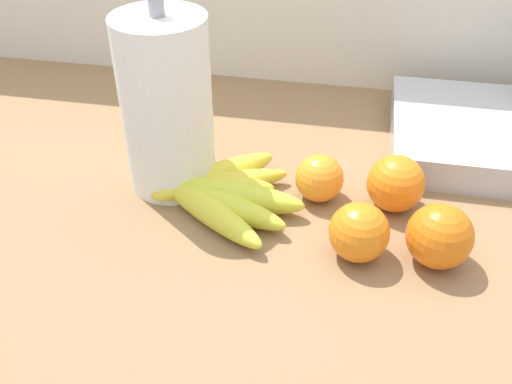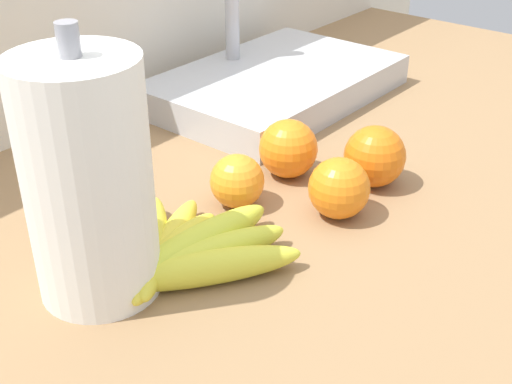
% 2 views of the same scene
% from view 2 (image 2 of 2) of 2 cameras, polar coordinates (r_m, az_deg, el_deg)
% --- Properties ---
extents(wall_back, '(2.13, 0.06, 1.30)m').
position_cam_2_polar(wall_back, '(1.22, -13.80, -2.50)').
color(wall_back, silver).
rests_on(wall_back, ground).
extents(banana_bunch, '(0.22, 0.23, 0.04)m').
position_cam_2_polar(banana_bunch, '(0.72, -6.15, -5.10)').
color(banana_bunch, gold).
rests_on(banana_bunch, counter).
extents(orange_front, '(0.07, 0.07, 0.07)m').
position_cam_2_polar(orange_front, '(0.82, -1.60, 0.92)').
color(orange_front, orange).
rests_on(orange_front, counter).
extents(orange_center, '(0.07, 0.07, 0.07)m').
position_cam_2_polar(orange_center, '(0.80, 7.01, 0.32)').
color(orange_center, orange).
rests_on(orange_center, counter).
extents(orange_far_right, '(0.08, 0.08, 0.08)m').
position_cam_2_polar(orange_far_right, '(0.89, 2.74, 3.67)').
color(orange_far_right, orange).
rests_on(orange_far_right, counter).
extents(orange_back_right, '(0.08, 0.08, 0.08)m').
position_cam_2_polar(orange_back_right, '(0.88, 9.97, 2.98)').
color(orange_back_right, orange).
rests_on(orange_back_right, counter).
extents(paper_towel_roll, '(0.12, 0.12, 0.27)m').
position_cam_2_polar(paper_towel_roll, '(0.65, -13.95, 0.86)').
color(paper_towel_roll, white).
rests_on(paper_towel_roll, counter).
extents(sink_basin, '(0.41, 0.27, 0.25)m').
position_cam_2_polar(sink_basin, '(1.14, 1.60, 9.21)').
color(sink_basin, '#B7BABF').
rests_on(sink_basin, counter).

